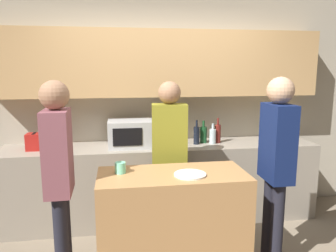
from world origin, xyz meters
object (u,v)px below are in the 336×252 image
object	(u,v)px
potted_plant	(281,125)
person_center	(169,150)
toaster	(39,142)
bottle_0	(197,135)
bottle_2	(213,136)
bottle_3	(218,133)
bottle_1	(203,134)
cup_0	(120,168)
person_right	(276,158)
person_left	(59,169)
plate_on_island	(190,174)
microwave	(131,133)

from	to	relation	value
potted_plant	person_center	xyz separation A→B (m)	(-1.46, -0.56, -0.11)
toaster	bottle_0	bearing A→B (deg)	-0.13
potted_plant	bottle_0	world-z (taller)	potted_plant
bottle_2	bottle_3	bearing A→B (deg)	26.55
bottle_1	potted_plant	bearing A→B (deg)	-3.49
bottle_2	cup_0	world-z (taller)	bottle_2
person_center	person_right	xyz separation A→B (m)	(0.84, -0.56, 0.04)
person_left	plate_on_island	bearing A→B (deg)	85.73
bottle_2	person_left	world-z (taller)	person_left
microwave	person_right	xyz separation A→B (m)	(1.18, -1.12, -0.03)
bottle_0	bottle_3	distance (m)	0.27
toaster	potted_plant	distance (m)	2.80
bottle_2	person_center	xyz separation A→B (m)	(-0.60, -0.55, -0.01)
toaster	potted_plant	size ratio (longest dim) A/B	0.66
person_left	person_center	bearing A→B (deg)	119.25
plate_on_island	person_center	world-z (taller)	person_center
bottle_0	bottle_3	size ratio (longest dim) A/B	0.95
bottle_3	person_left	xyz separation A→B (m)	(-1.62, -1.15, -0.00)
toaster	person_center	distance (m)	1.45
person_left	toaster	bearing A→B (deg)	-162.11
bottle_2	bottle_3	distance (m)	0.08
bottle_2	person_center	world-z (taller)	person_center
person_left	person_right	bearing A→B (deg)	88.65
bottle_0	person_right	world-z (taller)	person_right
toaster	bottle_2	distance (m)	1.94
cup_0	plate_on_island	bearing A→B (deg)	-14.61
bottle_1	plate_on_island	bearing A→B (deg)	-109.51
toaster	person_left	size ratio (longest dim) A/B	0.15
toaster	cup_0	world-z (taller)	toaster
toaster	person_center	world-z (taller)	person_center
bottle_3	plate_on_island	bearing A→B (deg)	-116.62
potted_plant	plate_on_island	xyz separation A→B (m)	(-1.38, -1.17, -0.16)
bottle_1	person_right	bearing A→B (deg)	-74.47
person_right	bottle_2	bearing A→B (deg)	13.11
bottle_1	bottle_3	xyz separation A→B (m)	(0.17, -0.03, 0.01)
bottle_0	person_right	size ratio (longest dim) A/B	0.17
potted_plant	person_center	size ratio (longest dim) A/B	0.24
bottle_1	bottle_0	bearing A→B (deg)	-147.91
bottle_3	person_right	xyz separation A→B (m)	(0.16, -1.15, 0.01)
microwave	toaster	bearing A→B (deg)	179.91
bottle_3	person_center	xyz separation A→B (m)	(-0.68, -0.59, -0.03)
toaster	person_center	bearing A→B (deg)	-22.61
toaster	bottle_3	size ratio (longest dim) A/B	0.88
bottle_1	person_center	world-z (taller)	person_center
toaster	plate_on_island	distance (m)	1.84
toaster	potted_plant	world-z (taller)	potted_plant
bottle_0	potted_plant	bearing A→B (deg)	0.22
microwave	cup_0	distance (m)	1.04
bottle_0	person_left	world-z (taller)	person_left
bottle_0	plate_on_island	bearing A→B (deg)	-106.09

